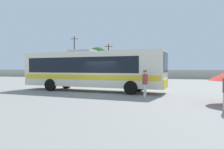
% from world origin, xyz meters
% --- Properties ---
extents(ground_plane, '(300.00, 300.00, 0.00)m').
position_xyz_m(ground_plane, '(0.00, 10.00, 0.00)').
color(ground_plane, gray).
extents(perimeter_wall, '(80.00, 0.30, 1.65)m').
position_xyz_m(perimeter_wall, '(0.00, 25.93, 0.83)').
color(perimeter_wall, '#B2AD9E').
rests_on(perimeter_wall, ground_plane).
extents(coach_bus_cream_yellow, '(12.64, 3.43, 3.59)m').
position_xyz_m(coach_bus_cream_yellow, '(-1.44, 0.92, 1.91)').
color(coach_bus_cream_yellow, silver).
rests_on(coach_bus_cream_yellow, ground_plane).
extents(attendant_by_bus_door, '(0.40, 0.40, 1.82)m').
position_xyz_m(attendant_by_bus_door, '(3.66, -1.53, 1.04)').
color(attendant_by_bus_door, silver).
rests_on(attendant_by_bus_door, ground_plane).
extents(parked_car_leftmost_silver, '(4.22, 2.08, 1.43)m').
position_xyz_m(parked_car_leftmost_silver, '(-9.60, 22.77, 0.76)').
color(parked_car_leftmost_silver, '#B7BABF').
rests_on(parked_car_leftmost_silver, ground_plane).
extents(parked_car_second_black, '(4.59, 2.18, 1.50)m').
position_xyz_m(parked_car_second_black, '(-3.54, 22.06, 0.80)').
color(parked_car_second_black, black).
rests_on(parked_car_second_black, ground_plane).
extents(utility_pole_near, '(1.76, 0.63, 9.43)m').
position_xyz_m(utility_pole_near, '(-17.25, 28.27, 4.90)').
color(utility_pole_near, '#4C3823').
rests_on(utility_pole_near, ground_plane).
extents(utility_pole_far, '(1.79, 0.44, 7.48)m').
position_xyz_m(utility_pole_far, '(-9.04, 28.82, 3.92)').
color(utility_pole_far, '#4C3823').
rests_on(utility_pole_far, ground_plane).
extents(roadside_tree_left, '(4.71, 4.71, 7.13)m').
position_xyz_m(roadside_tree_left, '(-12.88, 31.92, 5.11)').
color(roadside_tree_left, brown).
rests_on(roadside_tree_left, ground_plane).
extents(roadside_tree_midleft, '(4.91, 4.91, 6.28)m').
position_xyz_m(roadside_tree_midleft, '(-6.79, 32.04, 4.19)').
color(roadside_tree_midleft, brown).
rests_on(roadside_tree_midleft, ground_plane).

